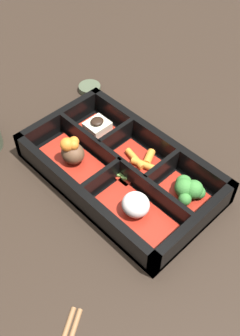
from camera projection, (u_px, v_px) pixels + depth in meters
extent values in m
plane|color=black|center=(120.00, 177.00, 0.68)|extent=(3.00, 3.00, 0.00)
cube|color=black|center=(120.00, 176.00, 0.67)|extent=(0.33, 0.19, 0.01)
cube|color=black|center=(156.00, 142.00, 0.70)|extent=(0.33, 0.01, 0.05)
cube|color=black|center=(79.00, 198.00, 0.62)|extent=(0.33, 0.01, 0.05)
cube|color=black|center=(194.00, 226.00, 0.58)|extent=(0.01, 0.19, 0.05)
cube|color=black|center=(61.00, 122.00, 0.73)|extent=(0.01, 0.19, 0.05)
cube|color=black|center=(120.00, 168.00, 0.66)|extent=(0.31, 0.01, 0.05)
cube|color=black|center=(161.00, 173.00, 0.65)|extent=(0.01, 0.08, 0.05)
cube|color=black|center=(116.00, 140.00, 0.70)|extent=(0.01, 0.08, 0.05)
cube|color=black|center=(102.00, 181.00, 0.64)|extent=(0.01, 0.08, 0.05)
cube|color=maroon|center=(135.00, 213.00, 0.62)|extent=(0.13, 0.06, 0.01)
ellipsoid|color=silver|center=(136.00, 205.00, 0.60)|extent=(0.04, 0.04, 0.04)
cube|color=maroon|center=(74.00, 161.00, 0.69)|extent=(0.13, 0.06, 0.01)
ellipsoid|color=brown|center=(73.00, 153.00, 0.67)|extent=(0.04, 0.04, 0.04)
sphere|color=orange|center=(74.00, 145.00, 0.65)|extent=(0.02, 0.02, 0.02)
sphere|color=orange|center=(67.00, 144.00, 0.65)|extent=(0.02, 0.02, 0.02)
sphere|color=orange|center=(74.00, 142.00, 0.66)|extent=(0.02, 0.02, 0.02)
cube|color=maroon|center=(182.00, 194.00, 0.64)|extent=(0.08, 0.06, 0.01)
sphere|color=#387A33|center=(184.00, 183.00, 0.63)|extent=(0.03, 0.03, 0.03)
sphere|color=#387A33|center=(185.00, 199.00, 0.62)|extent=(0.02, 0.02, 0.02)
sphere|color=#387A33|center=(184.00, 188.00, 0.62)|extent=(0.03, 0.03, 0.03)
sphere|color=#387A33|center=(191.00, 188.00, 0.63)|extent=(0.02, 0.02, 0.02)
sphere|color=#387A33|center=(194.00, 189.00, 0.62)|extent=(0.03, 0.03, 0.03)
sphere|color=#387A33|center=(199.00, 192.00, 0.62)|extent=(0.02, 0.02, 0.02)
cube|color=maroon|center=(137.00, 161.00, 0.69)|extent=(0.09, 0.06, 0.01)
cylinder|color=orange|center=(149.00, 157.00, 0.68)|extent=(0.03, 0.03, 0.01)
cylinder|color=orange|center=(137.00, 160.00, 0.68)|extent=(0.05, 0.02, 0.01)
cylinder|color=orange|center=(144.00, 165.00, 0.67)|extent=(0.05, 0.02, 0.01)
cube|color=maroon|center=(98.00, 131.00, 0.74)|extent=(0.08, 0.06, 0.01)
cube|color=beige|center=(97.00, 127.00, 0.73)|extent=(0.04, 0.04, 0.02)
ellipsoid|color=black|center=(97.00, 121.00, 0.72)|extent=(0.02, 0.03, 0.01)
cube|color=maroon|center=(124.00, 175.00, 0.67)|extent=(0.04, 0.03, 0.01)
cylinder|color=#75A84C|center=(121.00, 171.00, 0.67)|extent=(0.02, 0.02, 0.00)
cylinder|color=#75A84C|center=(120.00, 173.00, 0.66)|extent=(0.03, 0.03, 0.01)
cylinder|color=#75A84C|center=(126.00, 175.00, 0.66)|extent=(0.02, 0.02, 0.00)
cylinder|color=#424C38|center=(90.00, 88.00, 0.83)|extent=(0.05, 0.05, 0.01)
cylinder|color=black|center=(90.00, 87.00, 0.83)|extent=(0.03, 0.03, 0.00)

